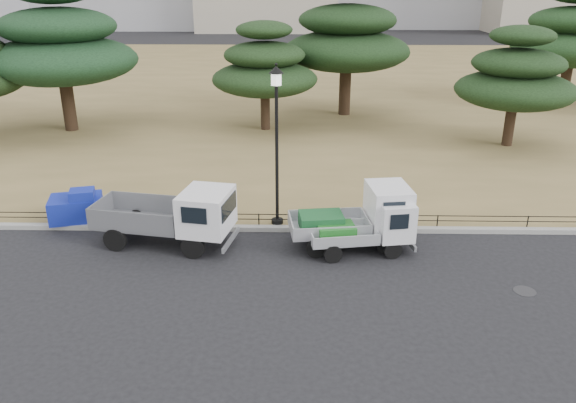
{
  "coord_description": "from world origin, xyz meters",
  "views": [
    {
      "loc": [
        0.35,
        -14.57,
        7.89
      ],
      "look_at": [
        0.0,
        2.0,
        1.3
      ],
      "focal_mm": 35.0,
      "sensor_mm": 36.0,
      "label": 1
    }
  ],
  "objects_px": {
    "truck_kei_front": "(359,217)",
    "tarp_pile": "(77,207)",
    "truck_large": "(172,214)",
    "street_lamp": "(277,121)",
    "truck_kei_rear": "(368,227)"
  },
  "relations": [
    {
      "from": "truck_kei_rear",
      "to": "tarp_pile",
      "type": "bearing_deg",
      "value": 159.24
    },
    {
      "from": "street_lamp",
      "to": "tarp_pile",
      "type": "relative_size",
      "value": 2.7
    },
    {
      "from": "truck_large",
      "to": "street_lamp",
      "type": "relative_size",
      "value": 0.86
    },
    {
      "from": "truck_large",
      "to": "truck_kei_rear",
      "type": "xyz_separation_m",
      "value": [
        6.11,
        -0.33,
        -0.23
      ]
    },
    {
      "from": "truck_kei_front",
      "to": "tarp_pile",
      "type": "distance_m",
      "value": 9.66
    },
    {
      "from": "truck_large",
      "to": "street_lamp",
      "type": "distance_m",
      "value": 4.42
    },
    {
      "from": "truck_kei_rear",
      "to": "tarp_pile",
      "type": "relative_size",
      "value": 1.69
    },
    {
      "from": "truck_kei_front",
      "to": "truck_kei_rear",
      "type": "distance_m",
      "value": 0.51
    },
    {
      "from": "truck_large",
      "to": "truck_kei_front",
      "type": "distance_m",
      "value": 5.86
    },
    {
      "from": "truck_kei_front",
      "to": "tarp_pile",
      "type": "xyz_separation_m",
      "value": [
        -9.53,
        1.54,
        -0.37
      ]
    },
    {
      "from": "truck_large",
      "to": "tarp_pile",
      "type": "xyz_separation_m",
      "value": [
        -3.67,
        1.62,
        -0.45
      ]
    },
    {
      "from": "truck_kei_front",
      "to": "street_lamp",
      "type": "height_order",
      "value": "street_lamp"
    },
    {
      "from": "truck_kei_rear",
      "to": "street_lamp",
      "type": "xyz_separation_m",
      "value": [
        -2.87,
        1.74,
        2.89
      ]
    },
    {
      "from": "truck_large",
      "to": "tarp_pile",
      "type": "height_order",
      "value": "truck_large"
    },
    {
      "from": "truck_large",
      "to": "truck_kei_rear",
      "type": "relative_size",
      "value": 1.38
    }
  ]
}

